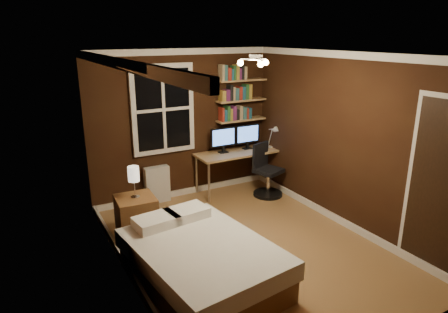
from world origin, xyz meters
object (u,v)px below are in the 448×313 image
office_chair (266,176)px  radiator (157,184)px  monitor_left (223,140)px  bed (201,262)px  desk_lamp (273,137)px  nightstand (137,219)px  monitor_right (247,137)px  bedside_lamp (134,182)px  desk (238,155)px

office_chair → radiator: bearing=141.4°
monitor_left → office_chair: 0.98m
bed → desk_lamp: bearing=33.7°
nightstand → desk_lamp: size_ratio=1.43×
radiator → monitor_right: bearing=-4.0°
nightstand → bedside_lamp: size_ratio=1.45×
bed → monitor_left: (1.54, 2.31, 0.69)m
bed → monitor_right: monitor_right is taller
desk_lamp → radiator: bearing=171.5°
monitor_left → bed: bearing=-123.8°
radiator → monitor_left: size_ratio=1.30×
desk → office_chair: office_chair is taller
bedside_lamp → monitor_right: (2.39, 1.00, 0.10)m
radiator → desk_lamp: 2.23m
bedside_lamp → desk: size_ratio=0.28×
desk → bed: bearing=-128.9°
bed → desk_lamp: (2.46, 2.11, 0.68)m
monitor_right → office_chair: monitor_right is taller
monitor_right → desk: bearing=-162.0°
nightstand → monitor_right: (2.39, 1.00, 0.64)m
monitor_left → desk_lamp: bearing=-12.1°
monitor_left → desk_lamp: size_ratio=1.08×
bed → office_chair: 2.79m
radiator → monitor_left: monitor_left is taller
nightstand → office_chair: 2.52m
nightstand → bedside_lamp: (0.00, 0.00, 0.53)m
office_chair → bedside_lamp: bearing=172.1°
monitor_right → desk_lamp: bearing=-25.1°
desk_lamp → office_chair: size_ratio=0.48×
bedside_lamp → desk_lamp: bearing=16.0°
radiator → bed: bearing=-98.2°
monitor_left → desk_lamp: monitor_left is taller
radiator → monitor_right: (1.69, -0.12, 0.64)m
bedside_lamp → monitor_left: 2.14m
bedside_lamp → monitor_left: monitor_left is taller
desk_lamp → office_chair: desk_lamp is taller
bedside_lamp → radiator: (0.69, 1.12, -0.54)m
radiator → office_chair: size_ratio=0.67×
desk → monitor_right: size_ratio=3.23×
desk → desk_lamp: (0.65, -0.12, 0.28)m
bed → desk: (1.81, 2.23, 0.40)m
bedside_lamp → nightstand: bearing=0.0°
monitor_right → office_chair: bearing=-80.6°
monitor_right → bed: bearing=-131.5°
radiator → desk_lamp: (2.11, -0.31, 0.64)m
nightstand → office_chair: office_chair is taller
monitor_left → office_chair: bearing=-41.1°
bed → desk_lamp: 3.31m
desk → desk_lamp: size_ratio=3.48×
bed → nightstand: bearing=97.7°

